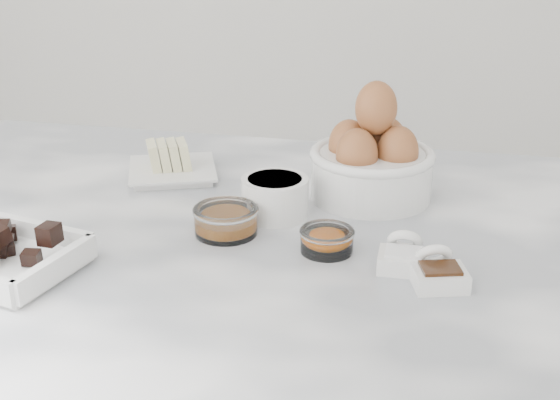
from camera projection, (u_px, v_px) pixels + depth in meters
The scene contains 8 objects.
marble_slab at pixel (260, 250), 1.01m from camera, with size 1.20×0.80×0.04m, color white.
butter_plate at pixel (171, 164), 1.19m from camera, with size 0.17×0.17×0.05m.
sugar_ramekin at pixel (275, 195), 1.05m from camera, with size 0.09×0.09×0.05m.
egg_bowl at pixel (372, 161), 1.10m from camera, with size 0.18×0.18×0.17m.
honey_bowl at pixel (226, 220), 1.00m from camera, with size 0.09×0.09×0.04m.
zest_bowl at pixel (327, 239), 0.95m from camera, with size 0.07×0.07×0.03m.
vanilla_spoon at pixel (438, 272), 0.88m from camera, with size 0.07×0.08×0.04m.
salt_spoon at pixel (403, 256), 0.92m from camera, with size 0.06×0.07×0.04m.
Camera 1 is at (0.22, -0.88, 1.37)m, focal length 50.00 mm.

